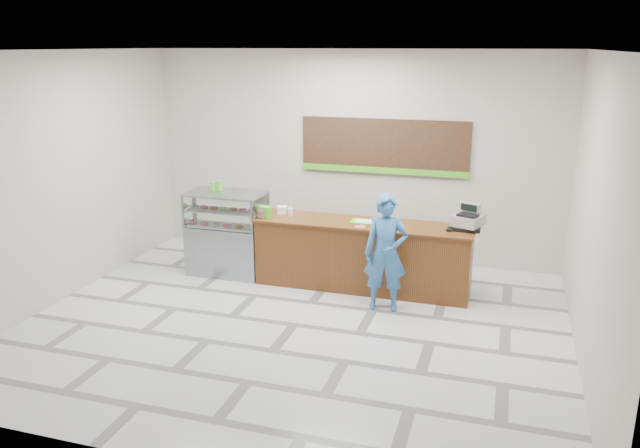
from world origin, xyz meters
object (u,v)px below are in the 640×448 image
(sales_counter, at_px, (362,255))
(cash_register, at_px, (468,220))
(serving_tray, at_px, (363,222))
(customer, at_px, (386,253))
(display_case, at_px, (227,232))

(sales_counter, height_order, cash_register, cash_register)
(cash_register, relative_size, serving_tray, 1.40)
(sales_counter, xyz_separation_m, cash_register, (1.50, 0.11, 0.65))
(cash_register, distance_m, serving_tray, 1.51)
(customer, bearing_deg, cash_register, 28.93)
(display_case, distance_m, customer, 2.78)
(sales_counter, relative_size, cash_register, 6.41)
(sales_counter, distance_m, serving_tray, 0.52)
(display_case, relative_size, serving_tray, 3.66)
(display_case, relative_size, customer, 0.81)
(sales_counter, xyz_separation_m, serving_tray, (-0.01, 0.01, 0.52))
(display_case, bearing_deg, sales_counter, 0.01)
(sales_counter, bearing_deg, serving_tray, 119.24)
(display_case, height_order, cash_register, cash_register)
(cash_register, bearing_deg, display_case, -156.57)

